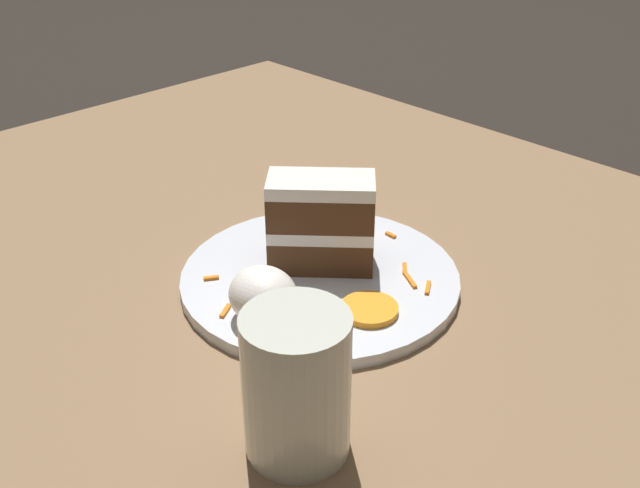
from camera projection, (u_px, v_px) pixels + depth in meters
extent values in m
plane|color=black|center=(295.00, 281.00, 0.78)|extent=(6.00, 6.00, 0.00)
cube|color=#846647|center=(295.00, 270.00, 0.77)|extent=(1.12, 0.90, 0.03)
cylinder|color=silver|center=(320.00, 278.00, 0.72)|extent=(0.27, 0.27, 0.01)
cube|color=#4C2D19|center=(319.00, 250.00, 0.73)|extent=(0.11, 0.11, 0.03)
cube|color=white|center=(319.00, 229.00, 0.71)|extent=(0.11, 0.11, 0.01)
cube|color=#4C2D19|center=(319.00, 208.00, 0.70)|extent=(0.11, 0.11, 0.03)
cube|color=white|center=(319.00, 185.00, 0.69)|extent=(0.11, 0.11, 0.01)
ellipsoid|color=white|center=(263.00, 295.00, 0.64)|extent=(0.06, 0.06, 0.05)
cylinder|color=orange|center=(369.00, 309.00, 0.66)|extent=(0.05, 0.05, 0.01)
cube|color=orange|center=(367.00, 231.00, 0.79)|extent=(0.01, 0.01, 0.00)
cube|color=orange|center=(405.00, 268.00, 0.73)|extent=(0.01, 0.01, 0.00)
cube|color=orange|center=(211.00, 278.00, 0.71)|extent=(0.01, 0.01, 0.00)
cube|color=orange|center=(225.00, 311.00, 0.66)|extent=(0.01, 0.02, 0.00)
cube|color=orange|center=(428.00, 288.00, 0.70)|extent=(0.01, 0.02, 0.00)
cube|color=orange|center=(391.00, 235.00, 0.78)|extent=(0.01, 0.00, 0.00)
cube|color=orange|center=(410.00, 280.00, 0.71)|extent=(0.03, 0.02, 0.00)
cylinder|color=beige|center=(297.00, 385.00, 0.51)|extent=(0.08, 0.08, 0.11)
cylinder|color=silver|center=(297.00, 425.00, 0.53)|extent=(0.07, 0.07, 0.04)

